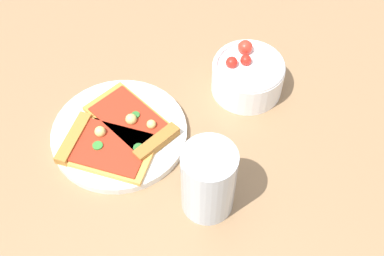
{
  "coord_description": "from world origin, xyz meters",
  "views": [
    {
      "loc": [
        -0.32,
        0.32,
        0.66
      ],
      "look_at": [
        -0.09,
        -0.09,
        0.03
      ],
      "focal_mm": 45.43,
      "sensor_mm": 36.0,
      "label": 1
    }
  ],
  "objects_px": {
    "salad_bowl": "(247,76)",
    "pizza_slice_far": "(103,146)",
    "pizza_slice_near": "(135,124)",
    "plate": "(120,133)",
    "soda_glass": "(208,183)"
  },
  "relations": [
    {
      "from": "plate",
      "to": "salad_bowl",
      "type": "height_order",
      "value": "salad_bowl"
    },
    {
      "from": "plate",
      "to": "pizza_slice_far",
      "type": "distance_m",
      "value": 0.04
    },
    {
      "from": "plate",
      "to": "soda_glass",
      "type": "xyz_separation_m",
      "value": [
        -0.19,
        0.04,
        0.05
      ]
    },
    {
      "from": "pizza_slice_near",
      "to": "salad_bowl",
      "type": "bearing_deg",
      "value": -124.03
    },
    {
      "from": "plate",
      "to": "soda_glass",
      "type": "distance_m",
      "value": 0.2
    },
    {
      "from": "pizza_slice_near",
      "to": "salad_bowl",
      "type": "height_order",
      "value": "salad_bowl"
    },
    {
      "from": "pizza_slice_far",
      "to": "pizza_slice_near",
      "type": "bearing_deg",
      "value": -107.93
    },
    {
      "from": "plate",
      "to": "pizza_slice_far",
      "type": "height_order",
      "value": "pizza_slice_far"
    },
    {
      "from": "pizza_slice_near",
      "to": "salad_bowl",
      "type": "relative_size",
      "value": 1.35
    },
    {
      "from": "salad_bowl",
      "to": "pizza_slice_far",
      "type": "bearing_deg",
      "value": 59.7
    },
    {
      "from": "pizza_slice_near",
      "to": "soda_glass",
      "type": "distance_m",
      "value": 0.18
    },
    {
      "from": "pizza_slice_far",
      "to": "salad_bowl",
      "type": "relative_size",
      "value": 1.28
    },
    {
      "from": "soda_glass",
      "to": "pizza_slice_far",
      "type": "bearing_deg",
      "value": 0.92
    },
    {
      "from": "salad_bowl",
      "to": "soda_glass",
      "type": "height_order",
      "value": "soda_glass"
    },
    {
      "from": "plate",
      "to": "pizza_slice_far",
      "type": "xyz_separation_m",
      "value": [
        0.0,
        0.04,
        0.01
      ]
    }
  ]
}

